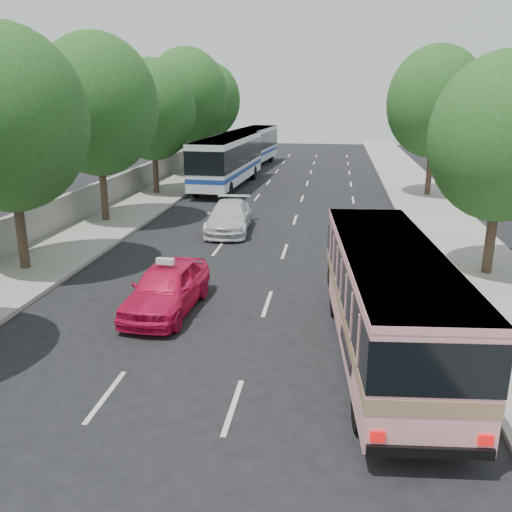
% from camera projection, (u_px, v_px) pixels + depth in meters
% --- Properties ---
extents(ground, '(120.00, 120.00, 0.00)m').
position_uv_depth(ground, '(209.00, 360.00, 13.76)').
color(ground, black).
rests_on(ground, ground).
extents(sidewalk_left, '(4.00, 90.00, 0.15)m').
position_uv_depth(sidewalk_left, '(148.00, 199.00, 33.83)').
color(sidewalk_left, '#9E998E').
rests_on(sidewalk_left, ground).
extents(sidewalk_right, '(4.00, 90.00, 0.12)m').
position_uv_depth(sidewalk_right, '(429.00, 208.00, 31.51)').
color(sidewalk_right, '#9E998E').
rests_on(sidewalk_right, ground).
extents(low_wall, '(0.30, 90.00, 1.50)m').
position_uv_depth(low_wall, '(120.00, 185.00, 33.84)').
color(low_wall, '#9E998E').
rests_on(low_wall, sidewalk_left).
extents(tree_left_b, '(5.70, 5.70, 8.88)m').
position_uv_depth(tree_left_b, '(7.00, 113.00, 18.84)').
color(tree_left_b, '#38281E').
rests_on(tree_left_b, ground).
extents(tree_left_c, '(6.00, 6.00, 9.35)m').
position_uv_depth(tree_left_c, '(97.00, 100.00, 26.35)').
color(tree_left_c, '#38281E').
rests_on(tree_left_c, ground).
extents(tree_left_d, '(5.52, 5.52, 8.60)m').
position_uv_depth(tree_left_d, '(153.00, 106.00, 34.05)').
color(tree_left_d, '#38281E').
rests_on(tree_left_d, ground).
extents(tree_left_e, '(6.30, 6.30, 9.82)m').
position_uv_depth(tree_left_e, '(187.00, 93.00, 41.38)').
color(tree_left_e, '#38281E').
rests_on(tree_left_e, ground).
extents(tree_left_f, '(5.88, 5.88, 9.16)m').
position_uv_depth(tree_left_f, '(209.00, 97.00, 49.10)').
color(tree_left_f, '#38281E').
rests_on(tree_left_f, ground).
extents(tree_right_near, '(5.10, 5.10, 7.95)m').
position_uv_depth(tree_right_near, '(507.00, 132.00, 18.55)').
color(tree_right_near, '#38281E').
rests_on(tree_right_near, ground).
extents(tree_right_far, '(6.00, 6.00, 9.35)m').
position_uv_depth(tree_right_far, '(437.00, 98.00, 33.39)').
color(tree_right_far, '#38281E').
rests_on(tree_right_far, ground).
extents(pink_bus, '(3.12, 9.32, 2.92)m').
position_uv_depth(pink_bus, '(388.00, 291.00, 13.35)').
color(pink_bus, '#FCA2A4').
rests_on(pink_bus, ground).
extents(pink_taxi, '(2.02, 4.55, 1.52)m').
position_uv_depth(pink_taxi, '(167.00, 288.00, 16.65)').
color(pink_taxi, '#DD1348').
rests_on(pink_taxi, ground).
extents(white_pickup, '(2.33, 5.03, 1.42)m').
position_uv_depth(white_pickup, '(229.00, 217.00, 26.24)').
color(white_pickup, silver).
rests_on(white_pickup, ground).
extents(tour_coach_front, '(3.16, 11.78, 3.49)m').
position_uv_depth(tour_coach_front, '(228.00, 157.00, 38.01)').
color(tour_coach_front, white).
rests_on(tour_coach_front, ground).
extents(tour_coach_rear, '(3.45, 11.37, 3.35)m').
position_uv_depth(tour_coach_rear, '(252.00, 144.00, 48.57)').
color(tour_coach_rear, silver).
rests_on(tour_coach_rear, ground).
extents(taxi_roof_sign, '(0.56, 0.21, 0.18)m').
position_uv_depth(taxi_roof_sign, '(165.00, 261.00, 16.40)').
color(taxi_roof_sign, silver).
rests_on(taxi_roof_sign, pink_taxi).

